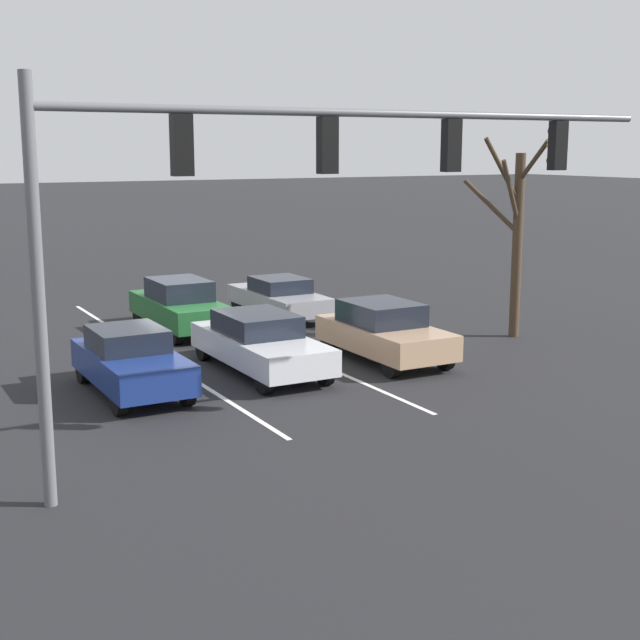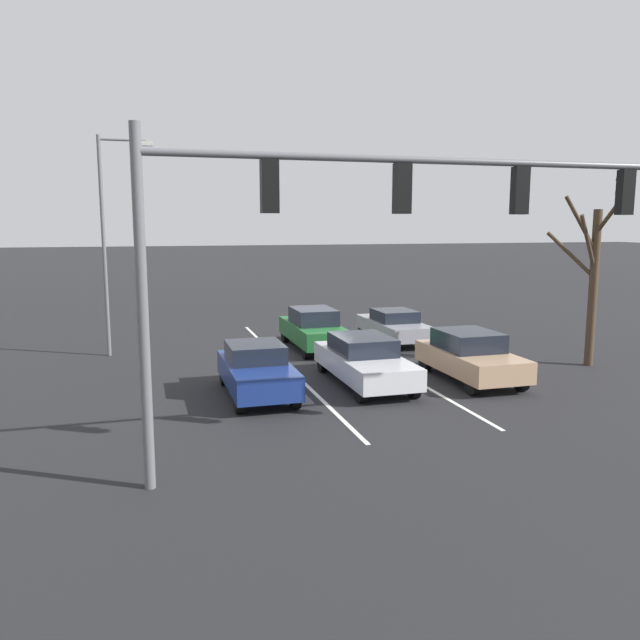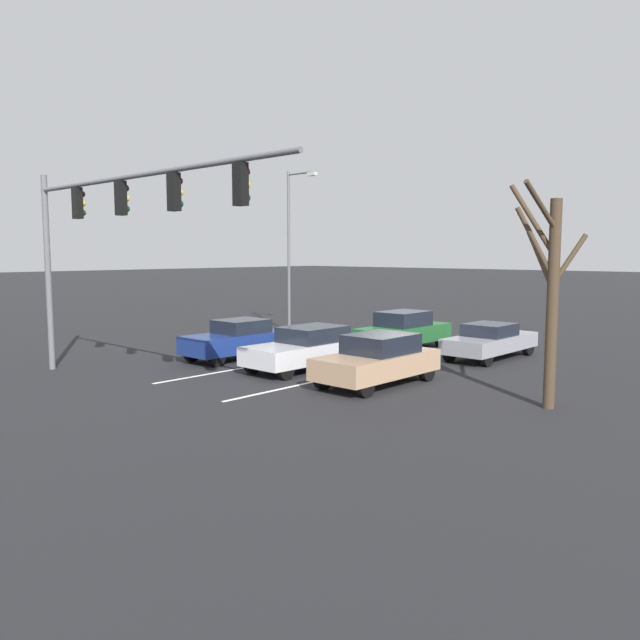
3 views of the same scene
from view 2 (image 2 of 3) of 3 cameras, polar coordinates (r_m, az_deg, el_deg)
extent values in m
plane|color=black|center=(23.99, -0.45, -2.75)|extent=(240.00, 240.00, 0.00)
cube|color=silver|center=(22.48, 5.20, -3.56)|extent=(0.12, 16.38, 0.01)
cube|color=silver|center=(21.51, -3.21, -4.10)|extent=(0.12, 16.38, 0.01)
cube|color=silver|center=(18.86, 4.09, -4.05)|extent=(1.82, 4.80, 0.62)
cube|color=black|center=(18.94, 3.89, -2.24)|extent=(1.60, 2.12, 0.52)
cube|color=red|center=(21.21, 3.53, -2.18)|extent=(0.24, 0.06, 0.12)
cube|color=red|center=(20.83, 0.22, -2.37)|extent=(0.24, 0.06, 0.12)
cylinder|color=black|center=(17.57, 8.57, -6.13)|extent=(0.22, 0.60, 0.60)
cylinder|color=black|center=(16.99, 3.75, -6.56)|extent=(0.22, 0.60, 0.60)
cylinder|color=black|center=(20.88, 4.36, -3.67)|extent=(0.22, 0.60, 0.60)
cylinder|color=black|center=(20.40, 0.24, -3.94)|extent=(0.22, 0.60, 0.60)
cube|color=tan|center=(19.80, 13.61, -3.62)|extent=(1.83, 4.15, 0.64)
cube|color=black|center=(19.85, 13.39, -1.80)|extent=(1.61, 2.00, 0.57)
cube|color=red|center=(21.81, 12.46, -2.02)|extent=(0.24, 0.06, 0.12)
cube|color=red|center=(21.24, 9.41, -2.22)|extent=(0.24, 0.06, 0.12)
cylinder|color=black|center=(19.02, 17.91, -5.30)|extent=(0.22, 0.61, 0.61)
cylinder|color=black|center=(18.21, 13.77, -5.75)|extent=(0.22, 0.61, 0.61)
cylinder|color=black|center=(21.54, 13.41, -3.49)|extent=(0.22, 0.61, 0.61)
cylinder|color=black|center=(20.82, 9.62, -3.80)|extent=(0.22, 0.61, 0.61)
cube|color=navy|center=(17.60, -5.78, -4.92)|extent=(1.73, 4.06, 0.66)
cube|color=black|center=(17.73, -5.96, -2.91)|extent=(1.52, 1.77, 0.50)
cube|color=red|center=(19.58, -5.08, -3.02)|extent=(0.24, 0.06, 0.12)
cube|color=red|center=(19.39, -8.60, -3.20)|extent=(0.24, 0.06, 0.12)
cylinder|color=black|center=(16.44, -2.29, -7.05)|extent=(0.22, 0.62, 0.62)
cylinder|color=black|center=(16.17, -7.41, -7.39)|extent=(0.22, 0.62, 0.62)
cylinder|color=black|center=(19.22, -4.38, -4.74)|extent=(0.22, 0.62, 0.62)
cylinder|color=black|center=(18.99, -8.75, -4.99)|extent=(0.22, 0.62, 0.62)
cube|color=#1E5928|center=(24.09, -0.63, -1.10)|extent=(1.72, 4.56, 0.66)
cube|color=black|center=(23.96, -0.61, 0.36)|extent=(1.51, 2.05, 0.59)
cube|color=red|center=(26.35, -0.66, 0.11)|extent=(0.24, 0.06, 0.12)
cube|color=red|center=(26.06, -3.21, 0.00)|extent=(0.24, 0.06, 0.12)
cylinder|color=black|center=(22.76, 2.28, -2.54)|extent=(0.22, 0.66, 0.66)
cylinder|color=black|center=(22.35, -1.27, -2.74)|extent=(0.22, 0.66, 0.66)
cylinder|color=black|center=(25.95, -0.07, -1.13)|extent=(0.22, 0.66, 0.66)
cylinder|color=black|center=(25.59, -3.21, -1.28)|extent=(0.22, 0.66, 0.66)
cube|color=gray|center=(25.76, 6.74, -0.67)|extent=(1.73, 4.45, 0.55)
cube|color=black|center=(25.61, 6.83, 0.41)|extent=(1.52, 1.77, 0.46)
cube|color=red|center=(27.97, 6.16, 0.37)|extent=(0.24, 0.06, 0.12)
cube|color=red|center=(27.54, 3.83, 0.27)|extent=(0.24, 0.06, 0.12)
cylinder|color=black|center=(24.62, 9.79, -1.83)|extent=(0.22, 0.63, 0.63)
cylinder|color=black|center=(24.03, 6.64, -2.02)|extent=(0.22, 0.63, 0.63)
cylinder|color=black|center=(27.60, 6.80, -0.63)|extent=(0.22, 0.63, 0.63)
cylinder|color=black|center=(27.07, 3.94, -0.77)|extent=(0.22, 0.63, 0.63)
cylinder|color=slate|center=(11.37, -15.90, 0.66)|extent=(0.20, 0.20, 6.50)
cylinder|color=slate|center=(12.81, 12.19, 14.02)|extent=(11.94, 0.14, 0.14)
cube|color=black|center=(15.11, 26.13, 10.43)|extent=(0.32, 0.22, 0.95)
sphere|color=#4C0C0C|center=(15.25, 25.80, 11.50)|extent=(0.20, 0.20, 0.20)
sphere|color=yellow|center=(15.23, 25.72, 10.43)|extent=(0.20, 0.20, 0.20)
sphere|color=#0A3814|center=(15.22, 25.65, 9.36)|extent=(0.20, 0.20, 0.20)
cube|color=black|center=(13.53, 17.81, 11.19)|extent=(0.32, 0.22, 0.95)
sphere|color=#4C0C0C|center=(13.68, 17.49, 12.37)|extent=(0.20, 0.20, 0.20)
sphere|color=yellow|center=(13.67, 17.43, 11.18)|extent=(0.20, 0.20, 0.20)
sphere|color=#0A3814|center=(13.65, 17.38, 9.99)|extent=(0.20, 0.20, 0.20)
cube|color=black|center=(12.30, 7.52, 11.81)|extent=(0.32, 0.22, 0.95)
sphere|color=#4C0C0C|center=(12.46, 7.24, 13.09)|extent=(0.20, 0.20, 0.20)
sphere|color=yellow|center=(12.44, 7.22, 11.78)|extent=(0.20, 0.20, 0.20)
sphere|color=#0A3814|center=(12.43, 7.19, 10.47)|extent=(0.20, 0.20, 0.20)
cube|color=black|center=(11.52, -4.64, 12.07)|extent=(0.32, 0.22, 0.95)
sphere|color=#4C0C0C|center=(11.70, -4.82, 13.42)|extent=(0.20, 0.20, 0.20)
sphere|color=yellow|center=(11.68, -4.80, 12.02)|extent=(0.20, 0.20, 0.20)
sphere|color=#0A3814|center=(11.66, -4.78, 10.63)|extent=(0.20, 0.20, 0.20)
cylinder|color=slate|center=(23.79, -19.14, 6.24)|extent=(0.14, 0.14, 7.88)
cylinder|color=slate|center=(23.93, -17.61, 15.43)|extent=(1.61, 0.09, 0.09)
cube|color=beige|center=(23.91, -15.60, 15.27)|extent=(0.44, 0.24, 0.16)
cylinder|color=#423323|center=(22.91, 23.69, 2.64)|extent=(0.29, 0.29, 5.28)
cylinder|color=#423323|center=(22.45, 22.77, 8.05)|extent=(1.33, 0.20, 1.87)
cylinder|color=#423323|center=(22.25, 24.95, 8.67)|extent=(0.35, 1.40, 1.18)
cylinder|color=#423323|center=(22.43, 23.32, 6.50)|extent=(1.02, 0.46, 1.85)
cylinder|color=#423323|center=(22.88, 21.94, 5.56)|extent=(1.30, 1.18, 1.57)
cylinder|color=#423323|center=(23.25, 23.82, 5.53)|extent=(0.67, 0.84, 1.29)
camera|label=1|loc=(3.37, -145.56, 3.68)|focal=50.00mm
camera|label=3|loc=(21.07, 67.97, 0.97)|focal=35.00mm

